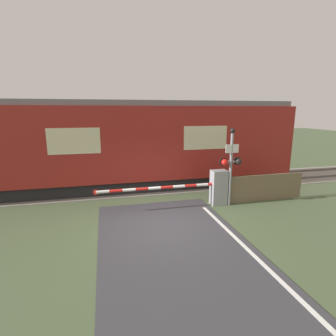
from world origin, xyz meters
TOP-DOWN VIEW (x-y plane):
  - ground_plane at (0.00, 0.00)m, footprint 80.00×80.00m
  - track_bed at (0.00, 4.50)m, footprint 36.00×3.20m
  - train at (-2.92, 4.50)m, footprint 20.29×2.80m
  - crossing_barrier at (2.21, 1.26)m, footprint 5.07×0.44m
  - signal_post at (2.91, 1.07)m, footprint 0.88×0.26m
  - roadside_fence at (4.48, 1.24)m, footprint 3.65×0.06m

SIDE VIEW (x-z plane):
  - ground_plane at x=0.00m, z-range 0.00..0.00m
  - track_bed at x=0.00m, z-range -0.04..0.09m
  - roadside_fence at x=4.48m, z-range 0.00..1.10m
  - crossing_barrier at x=2.21m, z-range 0.02..1.41m
  - signal_post at x=2.91m, z-range 0.21..3.23m
  - train at x=-2.92m, z-range 0.05..4.14m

